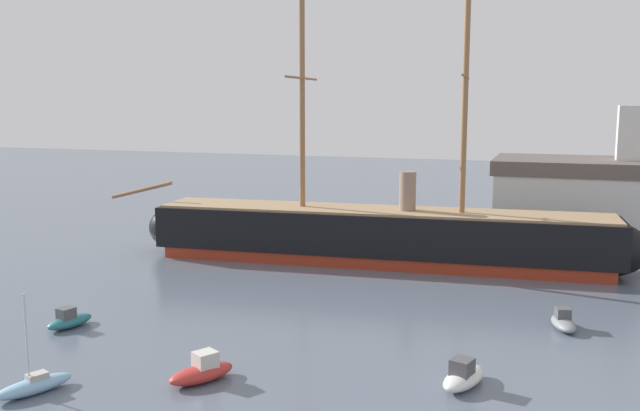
% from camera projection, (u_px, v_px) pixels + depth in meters
% --- Properties ---
extents(tall_ship, '(63.57, 14.15, 30.57)m').
position_uv_depth(tall_ship, '(379.00, 235.00, 80.71)').
color(tall_ship, maroon).
rests_on(tall_ship, ground).
extents(sailboat_foreground_left, '(3.51, 5.33, 6.70)m').
position_uv_depth(sailboat_foreground_left, '(34.00, 385.00, 45.04)').
color(sailboat_foreground_left, '#7FB2D6').
rests_on(sailboat_foreground_left, ground).
extents(motorboat_near_centre, '(4.14, 5.13, 2.01)m').
position_uv_depth(motorboat_near_centre, '(202.00, 371.00, 46.96)').
color(motorboat_near_centre, '#B22D28').
rests_on(motorboat_near_centre, ground).
extents(motorboat_mid_left, '(2.76, 4.48, 1.75)m').
position_uv_depth(motorboat_mid_left, '(69.00, 320.00, 58.09)').
color(motorboat_mid_left, '#236670').
rests_on(motorboat_mid_left, ground).
extents(motorboat_mid_right, '(3.26, 5.10, 1.99)m').
position_uv_depth(motorboat_mid_right, '(464.00, 376.00, 46.12)').
color(motorboat_mid_right, silver).
rests_on(motorboat_mid_right, ground).
extents(motorboat_alongside_stern, '(2.72, 4.43, 1.73)m').
position_uv_depth(motorboat_alongside_stern, '(563.00, 322.00, 57.72)').
color(motorboat_alongside_stern, gray).
rests_on(motorboat_alongside_stern, ground).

